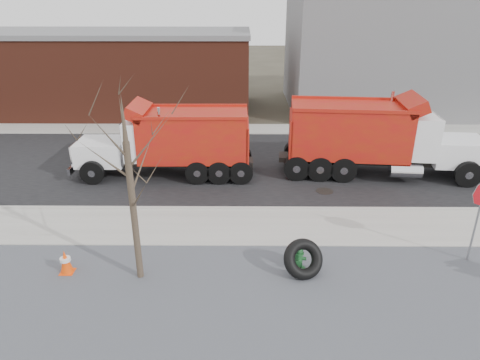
{
  "coord_description": "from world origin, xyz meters",
  "views": [
    {
      "loc": [
        -0.31,
        -12.59,
        7.28
      ],
      "look_at": [
        -0.42,
        1.11,
        1.4
      ],
      "focal_mm": 32.0,
      "sensor_mm": 36.0,
      "label": 1
    }
  ],
  "objects_px": {
    "dump_truck_red_a": "(374,135)",
    "dump_truck_red_b": "(173,140)",
    "truck_tire": "(303,259)",
    "fire_hydrant": "(299,259)"
  },
  "relations": [
    {
      "from": "dump_truck_red_a",
      "to": "dump_truck_red_b",
      "type": "xyz_separation_m",
      "value": [
        -8.68,
        -0.23,
        -0.13
      ]
    },
    {
      "from": "truck_tire",
      "to": "dump_truck_red_b",
      "type": "relative_size",
      "value": 0.18
    },
    {
      "from": "truck_tire",
      "to": "dump_truck_red_a",
      "type": "xyz_separation_m",
      "value": [
        3.95,
        7.57,
        1.27
      ]
    },
    {
      "from": "truck_tire",
      "to": "dump_truck_red_a",
      "type": "relative_size",
      "value": 0.16
    },
    {
      "from": "dump_truck_red_a",
      "to": "dump_truck_red_b",
      "type": "height_order",
      "value": "dump_truck_red_a"
    },
    {
      "from": "dump_truck_red_b",
      "to": "truck_tire",
      "type": "bearing_deg",
      "value": 122.23
    },
    {
      "from": "fire_hydrant",
      "to": "truck_tire",
      "type": "relative_size",
      "value": 0.56
    },
    {
      "from": "dump_truck_red_a",
      "to": "dump_truck_red_b",
      "type": "relative_size",
      "value": 1.14
    },
    {
      "from": "fire_hydrant",
      "to": "truck_tire",
      "type": "bearing_deg",
      "value": -59.97
    },
    {
      "from": "truck_tire",
      "to": "dump_truck_red_a",
      "type": "height_order",
      "value": "dump_truck_red_a"
    }
  ]
}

